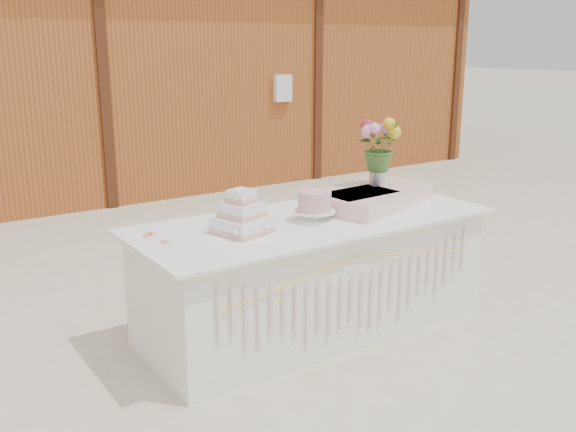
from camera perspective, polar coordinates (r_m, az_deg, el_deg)
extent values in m
plane|color=beige|center=(4.45, 2.20, -9.83)|extent=(80.00, 80.00, 0.00)
cube|color=#9C4D20|center=(9.56, -20.01, 11.96)|extent=(12.00, 4.00, 3.00)
cube|color=white|center=(4.31, 2.25, -5.30)|extent=(2.28, 0.88, 0.75)
cube|color=white|center=(4.19, 2.30, -0.36)|extent=(2.40, 1.00, 0.02)
cube|color=white|center=(3.87, -4.09, -0.77)|extent=(0.35, 0.35, 0.10)
cube|color=#E0A28D|center=(3.88, -4.08, -1.19)|extent=(0.36, 0.36, 0.02)
cube|color=white|center=(3.85, -4.12, 0.56)|extent=(0.25, 0.25, 0.09)
cube|color=#E0A28D|center=(3.85, -4.11, 0.20)|extent=(0.27, 0.27, 0.02)
cube|color=white|center=(3.83, -4.14, 1.77)|extent=(0.16, 0.16, 0.08)
cube|color=#E0A28D|center=(3.83, -4.14, 1.48)|extent=(0.18, 0.18, 0.02)
cylinder|color=white|center=(4.13, 2.37, -0.34)|extent=(0.23, 0.23, 0.01)
cylinder|color=white|center=(4.12, 2.37, 0.05)|extent=(0.07, 0.07, 0.04)
cylinder|color=white|center=(4.11, 2.38, 0.42)|extent=(0.27, 0.27, 0.01)
cylinder|color=#E3A3AB|center=(4.10, 2.39, 1.35)|extent=(0.21, 0.21, 0.13)
cube|color=beige|center=(4.57, 7.25, 1.71)|extent=(1.03, 0.78, 0.12)
cylinder|color=silver|center=(4.67, 7.93, 3.67)|extent=(0.11, 0.11, 0.15)
imported|color=#416A2A|center=(4.63, 8.04, 6.70)|extent=(0.41, 0.40, 0.35)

